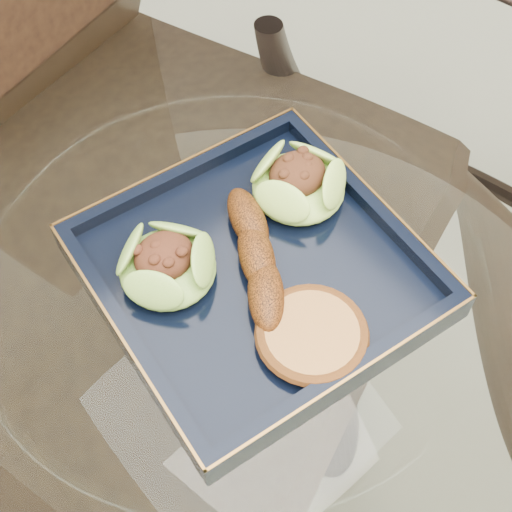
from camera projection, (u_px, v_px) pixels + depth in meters
dining_table at (238, 382)px, 0.77m from camera, size 1.13×1.13×0.77m
dining_chair at (139, 225)px, 0.99m from camera, size 0.51×0.51×0.93m
navy_plate at (256, 275)px, 0.64m from camera, size 0.30×0.30×0.02m
lettuce_wrap_left at (167, 266)px, 0.62m from camera, size 0.10×0.10×0.03m
lettuce_wrap_right at (299, 184)px, 0.67m from camera, size 0.09×0.09×0.03m
roasted_plantain at (257, 256)px, 0.63m from camera, size 0.10×0.15×0.03m
crumb_patty at (312, 335)px, 0.59m from camera, size 0.09×0.09×0.02m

